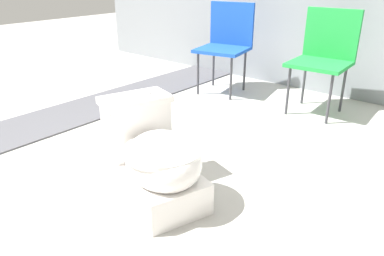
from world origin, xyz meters
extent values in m
plane|color=#A8A59E|center=(0.00, 0.00, 0.00)|extent=(14.00, 14.00, 0.00)
cube|color=#4C4C51|center=(-1.26, 0.50, 0.01)|extent=(0.56, 8.00, 0.01)
cube|color=white|center=(0.15, 0.30, 0.09)|extent=(0.68, 0.51, 0.17)
ellipsoid|color=white|center=(0.24, 0.27, 0.26)|extent=(0.53, 0.48, 0.28)
cylinder|color=white|center=(0.24, 0.27, 0.32)|extent=(0.49, 0.49, 0.03)
cube|color=white|center=(-0.05, 0.36, 0.32)|extent=(0.28, 0.38, 0.30)
cube|color=white|center=(-0.05, 0.36, 0.49)|extent=(0.31, 0.41, 0.04)
cylinder|color=silver|center=(-0.03, 0.44, 0.51)|extent=(0.02, 0.02, 0.01)
cube|color=#1947B2|center=(-0.67, 2.00, 0.42)|extent=(0.52, 0.52, 0.03)
cube|color=#1947B2|center=(-0.71, 2.20, 0.64)|extent=(0.44, 0.12, 0.40)
cylinder|color=#38383D|center=(-0.47, 1.87, 0.20)|extent=(0.02, 0.02, 0.40)
cylinder|color=#38383D|center=(-0.80, 1.80, 0.20)|extent=(0.02, 0.02, 0.40)
cylinder|color=#38383D|center=(-0.54, 2.20, 0.20)|extent=(0.02, 0.02, 0.40)
cylinder|color=#38383D|center=(-0.87, 2.13, 0.20)|extent=(0.02, 0.02, 0.40)
cube|color=#1E8C38|center=(0.27, 2.04, 0.42)|extent=(0.46, 0.46, 0.03)
cube|color=#1E8C38|center=(0.25, 2.25, 0.64)|extent=(0.44, 0.06, 0.40)
cylinder|color=#38383D|center=(0.44, 1.88, 0.20)|extent=(0.02, 0.02, 0.40)
cylinder|color=#38383D|center=(0.10, 1.87, 0.20)|extent=(0.02, 0.02, 0.40)
cylinder|color=#38383D|center=(0.43, 2.22, 0.20)|extent=(0.02, 0.02, 0.40)
cylinder|color=#38383D|center=(0.09, 2.20, 0.20)|extent=(0.02, 0.02, 0.40)
camera|label=1|loc=(1.41, -0.88, 1.14)|focal=35.00mm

